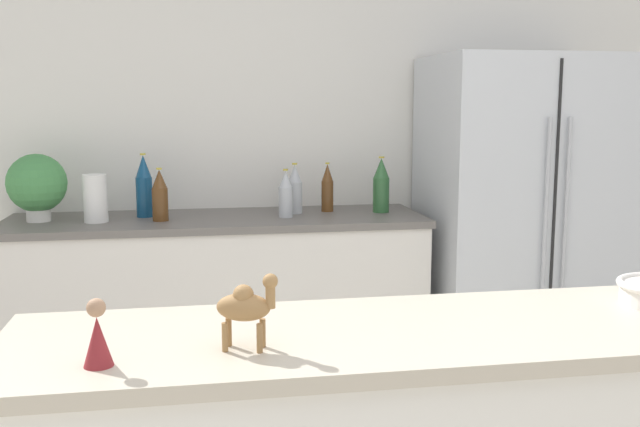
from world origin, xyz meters
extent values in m
cube|color=white|center=(0.00, 2.73, 1.27)|extent=(8.00, 0.06, 2.55)
cube|color=silver|center=(-0.46, 2.40, 0.44)|extent=(2.01, 0.60, 0.88)
cube|color=#66605B|center=(-0.46, 2.40, 0.90)|extent=(2.04, 0.63, 0.03)
cube|color=silver|center=(1.09, 2.32, 0.85)|extent=(0.94, 0.71, 1.71)
cube|color=black|center=(1.09, 1.96, 0.85)|extent=(0.01, 0.01, 1.64)
cylinder|color=#B2B5BA|center=(1.04, 1.95, 0.94)|extent=(0.02, 0.02, 0.94)
cylinder|color=#B2B5BA|center=(1.14, 1.95, 0.94)|extent=(0.02, 0.02, 0.94)
cube|color=#B7AD99|center=(-0.01, 0.38, 0.96)|extent=(1.97, 0.51, 0.03)
cylinder|color=silver|center=(-1.30, 2.41, 0.96)|extent=(0.11, 0.11, 0.08)
sphere|color=#478E4C|center=(-1.30, 2.41, 1.10)|extent=(0.28, 0.28, 0.28)
cylinder|color=white|center=(-1.03, 2.34, 1.03)|extent=(0.11, 0.11, 0.22)
cylinder|color=#2D6033|center=(0.37, 2.42, 1.01)|extent=(0.08, 0.08, 0.18)
cone|color=#2D6033|center=(0.37, 2.42, 1.14)|extent=(0.08, 0.08, 0.10)
cylinder|color=gold|center=(0.37, 2.42, 1.20)|extent=(0.03, 0.03, 0.01)
cylinder|color=#B2B7BC|center=(-0.07, 2.45, 1.00)|extent=(0.08, 0.08, 0.16)
cone|color=#B2B7BC|center=(-0.07, 2.45, 1.12)|extent=(0.07, 0.07, 0.09)
cylinder|color=gold|center=(-0.07, 2.45, 1.17)|extent=(0.03, 0.03, 0.01)
cylinder|color=brown|center=(-0.73, 2.33, 0.99)|extent=(0.08, 0.08, 0.16)
cone|color=brown|center=(-0.73, 2.33, 1.12)|extent=(0.07, 0.07, 0.09)
cylinder|color=gold|center=(-0.73, 2.33, 1.17)|extent=(0.03, 0.03, 0.01)
cylinder|color=navy|center=(-0.81, 2.47, 1.01)|extent=(0.08, 0.08, 0.19)
cone|color=navy|center=(-0.81, 2.47, 1.17)|extent=(0.08, 0.08, 0.11)
cylinder|color=gold|center=(-0.81, 2.47, 1.23)|extent=(0.03, 0.03, 0.01)
cylinder|color=brown|center=(0.10, 2.49, 1.00)|extent=(0.06, 0.06, 0.16)
cone|color=brown|center=(0.10, 2.49, 1.12)|extent=(0.06, 0.06, 0.09)
cylinder|color=gold|center=(0.10, 2.49, 1.17)|extent=(0.02, 0.02, 0.01)
cylinder|color=#B2B7BC|center=(-0.13, 2.33, 0.99)|extent=(0.07, 0.07, 0.15)
cone|color=#B2B7BC|center=(-0.13, 2.33, 1.10)|extent=(0.07, 0.07, 0.08)
cylinder|color=gold|center=(-0.13, 2.33, 1.15)|extent=(0.02, 0.02, 0.01)
ellipsoid|color=olive|center=(-0.47, 0.30, 1.06)|extent=(0.12, 0.08, 0.06)
sphere|color=olive|center=(-0.47, 0.30, 1.09)|extent=(0.04, 0.04, 0.04)
cylinder|color=olive|center=(-0.42, 0.29, 1.09)|extent=(0.02, 0.02, 0.06)
sphere|color=olive|center=(-0.42, 0.29, 1.12)|extent=(0.03, 0.03, 0.03)
cylinder|color=olive|center=(-0.43, 0.31, 1.00)|extent=(0.01, 0.01, 0.06)
cylinder|color=olive|center=(-0.44, 0.27, 1.00)|extent=(0.01, 0.01, 0.06)
cylinder|color=olive|center=(-0.50, 0.33, 1.00)|extent=(0.01, 0.01, 0.06)
cylinder|color=olive|center=(-0.51, 0.29, 1.00)|extent=(0.01, 0.01, 0.06)
cone|color=maroon|center=(-0.75, 0.25, 1.02)|extent=(0.06, 0.06, 0.10)
sphere|color=#A37A5B|center=(-0.75, 0.25, 1.09)|extent=(0.04, 0.04, 0.04)
camera|label=1|loc=(-0.56, -1.09, 1.47)|focal=40.00mm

